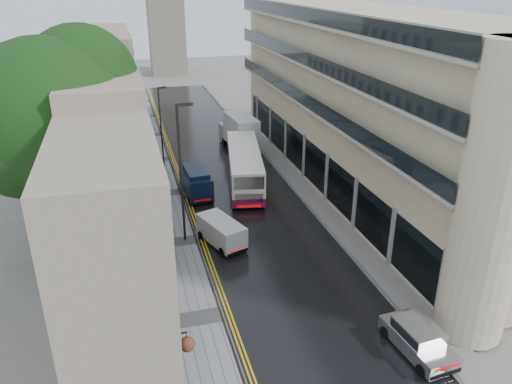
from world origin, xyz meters
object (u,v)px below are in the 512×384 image
tree_far (75,108)px  navy_van (189,190)px  lamp_post_near (181,176)px  cream_bus (232,181)px  silver_hatchback (423,362)px  tree_near (55,149)px  white_van (222,244)px  pedestrian (168,246)px  lamp_post_far (161,128)px  white_lorry (235,138)px

tree_far → navy_van: size_ratio=2.68×
lamp_post_near → cream_bus: bearing=50.2°
tree_far → silver_hatchback: (15.34, -28.61, -5.47)m
tree_near → white_van: bearing=-19.0°
pedestrian → silver_hatchback: bearing=141.2°
navy_van → tree_far: bearing=133.0°
tree_near → pedestrian: (5.92, -2.81, -5.93)m
pedestrian → lamp_post_far: lamp_post_far is taller
silver_hatchback → lamp_post_near: size_ratio=0.43×
tree_far → lamp_post_far: bearing=7.3°
white_van → white_lorry: bearing=54.7°
white_lorry → white_van: 18.80m
cream_bus → pedestrian: cream_bus is taller
cream_bus → white_van: bearing=-96.4°
silver_hatchback → navy_van: bearing=103.9°
cream_bus → pedestrian: size_ratio=6.21×
pedestrian → lamp_post_near: (1.30, 2.18, 3.70)m
silver_hatchback → navy_van: 21.99m
cream_bus → lamp_post_near: lamp_post_near is taller
cream_bus → navy_van: bearing=-168.3°
tree_far → pedestrian: (5.62, -15.81, -5.22)m
cream_bus → lamp_post_near: size_ratio=1.21×
tree_far → lamp_post_near: size_ratio=1.36×
white_van → navy_van: 8.37m
cream_bus → tree_near: bearing=-145.6°
tree_near → white_lorry: size_ratio=1.95×
navy_van → lamp_post_near: 6.85m
tree_far → tree_near: bearing=-91.3°
white_lorry → lamp_post_near: size_ratio=0.78×
white_lorry → pedestrian: 19.60m
white_lorry → navy_van: bearing=-126.4°
white_van → lamp_post_far: size_ratio=0.53×
silver_hatchback → lamp_post_far: size_ratio=0.55×
white_van → pedestrian: 3.34m
silver_hatchback → navy_van: (-7.24, 20.76, 0.45)m
tree_far → white_lorry: (13.98, 1.91, -4.34)m
tree_near → navy_van: size_ratio=2.98×
navy_van → cream_bus: bearing=-1.8°
lamp_post_near → white_van: bearing=-53.4°
cream_bus → silver_hatchback: (3.84, -20.82, -0.77)m
tree_near → lamp_post_far: bearing=62.4°
tree_far → white_van: size_ratio=3.23×
lamp_post_near → pedestrian: bearing=-122.5°
white_lorry → silver_hatchback: bearing=-92.8°
pedestrian → lamp_post_near: lamp_post_near is taller
lamp_post_near → lamp_post_far: lamp_post_near is taller
tree_near → silver_hatchback: size_ratio=3.51×
white_van → pedestrian: size_ratio=2.16×
tree_near → lamp_post_near: size_ratio=1.51×
white_lorry → silver_hatchback: size_ratio=1.80×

